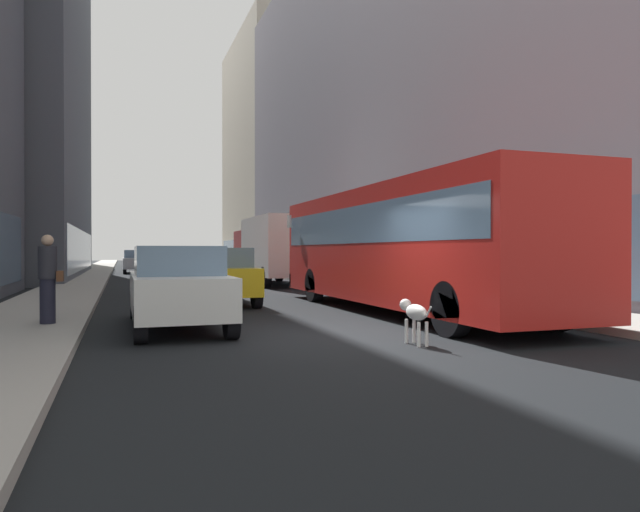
{
  "coord_description": "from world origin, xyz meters",
  "views": [
    {
      "loc": [
        -3.84,
        -9.8,
        1.52
      ],
      "look_at": [
        1.12,
        4.69,
        1.4
      ],
      "focal_mm": 32.59,
      "sensor_mm": 36.0,
      "label": 1
    }
  ],
  "objects_px": {
    "car_silver_sedan": "(137,261)",
    "car_red_coupe": "(198,271)",
    "car_white_van": "(177,287)",
    "car_yellow_taxi": "(219,276)",
    "pedestrian_with_handbag": "(48,278)",
    "dalmatian_dog": "(414,313)",
    "car_black_suv": "(194,261)",
    "traffic_light_near": "(459,218)",
    "transit_bus": "(401,241)",
    "car_grey_wagon": "(186,260)",
    "box_truck": "(274,248)"
  },
  "relations": [
    {
      "from": "car_silver_sedan",
      "to": "car_red_coupe",
      "type": "distance_m",
      "value": 21.57
    },
    {
      "from": "car_white_van",
      "to": "car_red_coupe",
      "type": "bearing_deg",
      "value": 80.56
    },
    {
      "from": "car_yellow_taxi",
      "to": "car_red_coupe",
      "type": "relative_size",
      "value": 0.84
    },
    {
      "from": "car_yellow_taxi",
      "to": "pedestrian_with_handbag",
      "type": "relative_size",
      "value": 2.32
    },
    {
      "from": "car_yellow_taxi",
      "to": "dalmatian_dog",
      "type": "height_order",
      "value": "car_yellow_taxi"
    },
    {
      "from": "car_black_suv",
      "to": "traffic_light_near",
      "type": "relative_size",
      "value": 1.24
    },
    {
      "from": "transit_bus",
      "to": "car_grey_wagon",
      "type": "xyz_separation_m",
      "value": [
        -1.6,
        35.83,
        -0.96
      ]
    },
    {
      "from": "transit_bus",
      "to": "dalmatian_dog",
      "type": "bearing_deg",
      "value": -114.49
    },
    {
      "from": "box_truck",
      "to": "pedestrian_with_handbag",
      "type": "distance_m",
      "value": 15.99
    },
    {
      "from": "car_white_van",
      "to": "pedestrian_with_handbag",
      "type": "bearing_deg",
      "value": 173.18
    },
    {
      "from": "car_yellow_taxi",
      "to": "car_red_coupe",
      "type": "distance_m",
      "value": 4.76
    },
    {
      "from": "car_silver_sedan",
      "to": "box_truck",
      "type": "height_order",
      "value": "box_truck"
    },
    {
      "from": "transit_bus",
      "to": "dalmatian_dog",
      "type": "relative_size",
      "value": 11.98
    },
    {
      "from": "car_grey_wagon",
      "to": "box_truck",
      "type": "distance_m",
      "value": 23.05
    },
    {
      "from": "dalmatian_dog",
      "to": "pedestrian_with_handbag",
      "type": "bearing_deg",
      "value": 148.23
    },
    {
      "from": "dalmatian_dog",
      "to": "car_black_suv",
      "type": "bearing_deg",
      "value": 89.16
    },
    {
      "from": "transit_bus",
      "to": "dalmatian_dog",
      "type": "xyz_separation_m",
      "value": [
        -2.11,
        -4.63,
        -1.26
      ]
    },
    {
      "from": "car_black_suv",
      "to": "box_truck",
      "type": "height_order",
      "value": "box_truck"
    },
    {
      "from": "car_silver_sedan",
      "to": "car_white_van",
      "type": "height_order",
      "value": "same"
    },
    {
      "from": "car_red_coupe",
      "to": "pedestrian_with_handbag",
      "type": "bearing_deg",
      "value": -113.0
    },
    {
      "from": "dalmatian_dog",
      "to": "pedestrian_with_handbag",
      "type": "height_order",
      "value": "pedestrian_with_handbag"
    },
    {
      "from": "car_white_van",
      "to": "dalmatian_dog",
      "type": "distance_m",
      "value": 4.84
    },
    {
      "from": "transit_bus",
      "to": "pedestrian_with_handbag",
      "type": "xyz_separation_m",
      "value": [
        -7.96,
        -1.01,
        -0.76
      ]
    },
    {
      "from": "car_grey_wagon",
      "to": "traffic_light_near",
      "type": "bearing_deg",
      "value": -83.99
    },
    {
      "from": "transit_bus",
      "to": "traffic_light_near",
      "type": "height_order",
      "value": "traffic_light_near"
    },
    {
      "from": "car_red_coupe",
      "to": "dalmatian_dog",
      "type": "height_order",
      "value": "car_red_coupe"
    },
    {
      "from": "car_grey_wagon",
      "to": "box_truck",
      "type": "height_order",
      "value": "box_truck"
    },
    {
      "from": "car_red_coupe",
      "to": "transit_bus",
      "type": "bearing_deg",
      "value": -64.35
    },
    {
      "from": "car_silver_sedan",
      "to": "pedestrian_with_handbag",
      "type": "relative_size",
      "value": 2.7
    },
    {
      "from": "car_grey_wagon",
      "to": "box_truck",
      "type": "bearing_deg",
      "value": -86.02
    },
    {
      "from": "pedestrian_with_handbag",
      "to": "car_grey_wagon",
      "type": "bearing_deg",
      "value": 80.2
    },
    {
      "from": "car_silver_sedan",
      "to": "car_black_suv",
      "type": "height_order",
      "value": "same"
    },
    {
      "from": "car_grey_wagon",
      "to": "car_black_suv",
      "type": "height_order",
      "value": "same"
    },
    {
      "from": "car_silver_sedan",
      "to": "car_red_coupe",
      "type": "xyz_separation_m",
      "value": [
        1.6,
        -21.51,
        -0.0
      ]
    },
    {
      "from": "dalmatian_dog",
      "to": "car_grey_wagon",
      "type": "bearing_deg",
      "value": 89.28
    },
    {
      "from": "car_grey_wagon",
      "to": "car_black_suv",
      "type": "distance_m",
      "value": 5.61
    },
    {
      "from": "car_black_suv",
      "to": "transit_bus",
      "type": "bearing_deg",
      "value": -86.97
    },
    {
      "from": "pedestrian_with_handbag",
      "to": "traffic_light_near",
      "type": "xyz_separation_m",
      "value": [
        10.06,
        1.7,
        1.42
      ]
    },
    {
      "from": "car_black_suv",
      "to": "dalmatian_dog",
      "type": "bearing_deg",
      "value": -90.84
    },
    {
      "from": "box_truck",
      "to": "car_grey_wagon",
      "type": "bearing_deg",
      "value": 93.98
    },
    {
      "from": "pedestrian_with_handbag",
      "to": "car_black_suv",
      "type": "bearing_deg",
      "value": 78.48
    },
    {
      "from": "car_yellow_taxi",
      "to": "car_black_suv",
      "type": "bearing_deg",
      "value": 84.85
    },
    {
      "from": "car_white_van",
      "to": "car_black_suv",
      "type": "distance_m",
      "value": 31.76
    },
    {
      "from": "car_red_coupe",
      "to": "box_truck",
      "type": "xyz_separation_m",
      "value": [
        4.0,
        4.52,
        0.84
      ]
    },
    {
      "from": "car_silver_sedan",
      "to": "car_white_van",
      "type": "bearing_deg",
      "value": -90.0
    },
    {
      "from": "dalmatian_dog",
      "to": "car_silver_sedan",
      "type": "bearing_deg",
      "value": 95.78
    },
    {
      "from": "car_white_van",
      "to": "dalmatian_dog",
      "type": "height_order",
      "value": "car_white_van"
    },
    {
      "from": "car_white_van",
      "to": "pedestrian_with_handbag",
      "type": "xyz_separation_m",
      "value": [
        -2.36,
        0.28,
        0.19
      ]
    },
    {
      "from": "car_grey_wagon",
      "to": "dalmatian_dog",
      "type": "xyz_separation_m",
      "value": [
        -0.51,
        -40.46,
        -0.31
      ]
    },
    {
      "from": "box_truck",
      "to": "traffic_light_near",
      "type": "relative_size",
      "value": 2.21
    }
  ]
}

